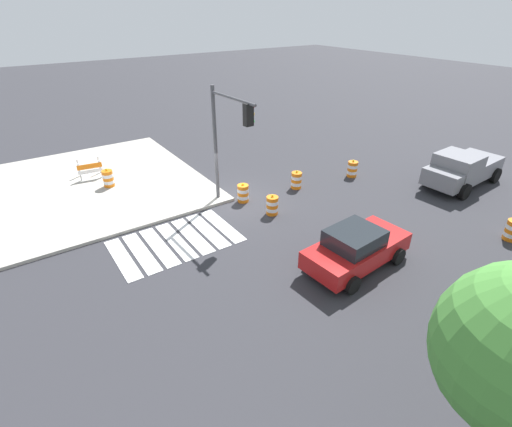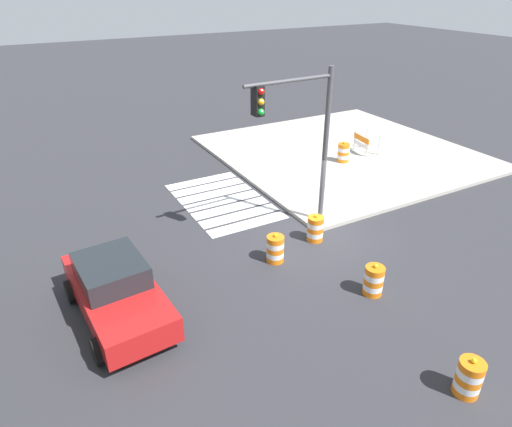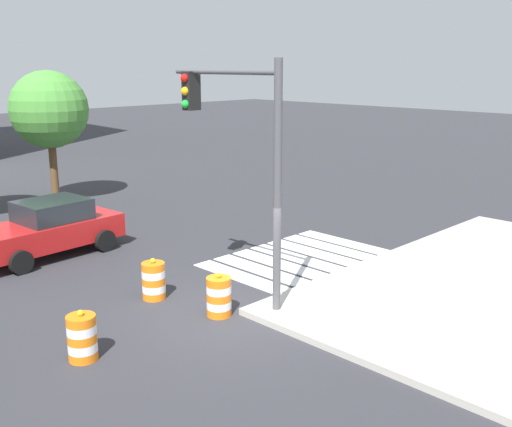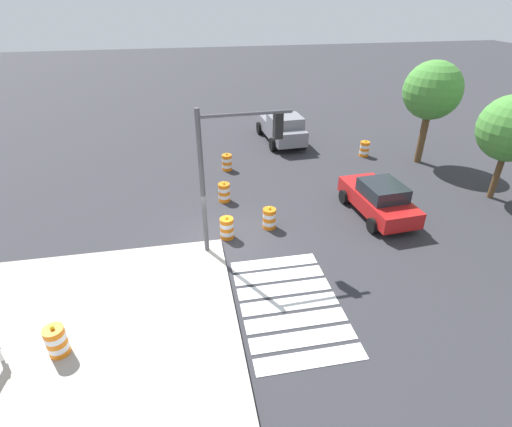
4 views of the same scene
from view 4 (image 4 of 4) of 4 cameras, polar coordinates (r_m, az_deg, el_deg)
The scene contains 14 objects.
ground_plane at distance 16.11m, azimuth -5.07°, elevation -4.19°, with size 120.00×120.00×0.00m, color #2D2D33.
sidewalk_corner at distance 12.54m, azimuth -32.03°, elevation -21.59°, with size 12.00×12.00×0.15m, color #ADA89E.
crosswalk_stripes at distance 13.27m, azimuth 4.89°, elevation -12.88°, with size 5.10×3.20×0.02m.
sports_car at distance 18.42m, azimuth 17.29°, elevation 2.06°, with size 4.42×2.37×1.63m.
pickup_truck at distance 26.50m, azimuth 3.83°, elevation 12.19°, with size 5.24×2.55×1.92m.
traffic_barrel_near_corner at distance 16.17m, azimuth -4.22°, elevation -2.11°, with size 0.56×0.56×1.02m.
traffic_barrel_crosswalk_end at distance 22.38m, azimuth -4.21°, elevation 7.37°, with size 0.56×0.56×1.02m.
traffic_barrel_median_near at distance 25.18m, azimuth 15.38°, elevation 8.98°, with size 0.56×0.56×1.02m.
traffic_barrel_median_far at distance 16.80m, azimuth 1.94°, elevation -0.70°, with size 0.56×0.56×1.02m.
traffic_barrel_far_curb at distance 19.00m, azimuth -4.61°, elevation 3.07°, with size 0.56×0.56×1.02m.
traffic_barrel_on_sidewalk at distance 12.58m, azimuth -26.83°, elevation -16.09°, with size 0.56×0.56×1.02m.
traffic_light_pole at distance 13.85m, azimuth -3.30°, elevation 8.28°, with size 0.49×3.29×5.50m.
street_tree_streetside_near at distance 24.35m, azimuth 24.10°, elevation 15.83°, with size 3.12×3.12×5.70m.
street_tree_streetside_far at distance 21.49m, azimuth 33.01°, elevation 10.21°, with size 3.00×3.00×4.98m.
Camera 4 is at (13.32, -1.11, 9.00)m, focal length 27.73 mm.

